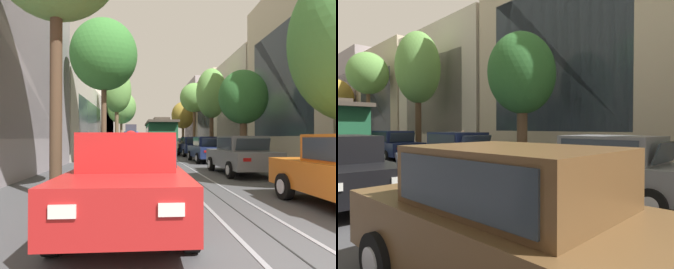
% 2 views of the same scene
% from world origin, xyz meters
% --- Properties ---
extents(ground_plane, '(160.00, 160.00, 0.00)m').
position_xyz_m(ground_plane, '(0.00, 20.58, 0.00)').
color(ground_plane, '#424244').
extents(trolley_track_rails, '(1.14, 59.46, 0.01)m').
position_xyz_m(trolley_track_rails, '(0.00, 23.73, 0.00)').
color(trolley_track_rails, gray).
rests_on(trolley_track_rails, ground).
extents(building_facade_left, '(5.61, 51.16, 9.83)m').
position_xyz_m(building_facade_left, '(-8.70, 21.94, 4.32)').
color(building_facade_left, gray).
rests_on(building_facade_left, ground).
extents(building_facade_right, '(5.12, 51.16, 10.67)m').
position_xyz_m(building_facade_right, '(8.39, 25.09, 4.72)').
color(building_facade_right, beige).
rests_on(building_facade_right, ground).
extents(parked_car_red_near_left, '(2.07, 4.39, 1.58)m').
position_xyz_m(parked_car_red_near_left, '(-2.18, 1.91, 0.80)').
color(parked_car_red_near_left, red).
rests_on(parked_car_red_near_left, ground).
extents(parked_car_brown_second_left, '(2.13, 4.41, 1.58)m').
position_xyz_m(parked_car_brown_second_left, '(-2.27, 7.32, 0.80)').
color(parked_car_brown_second_left, brown).
rests_on(parked_car_brown_second_left, ground).
extents(parked_car_black_mid_left, '(2.13, 4.42, 1.58)m').
position_xyz_m(parked_car_black_mid_left, '(-2.40, 13.13, 0.80)').
color(parked_car_black_mid_left, black).
rests_on(parked_car_black_mid_left, ground).
extents(parked_car_black_fourth_left, '(2.11, 4.41, 1.58)m').
position_xyz_m(parked_car_black_fourth_left, '(-2.33, 19.43, 0.80)').
color(parked_car_black_fourth_left, black).
rests_on(parked_car_black_fourth_left, ground).
extents(parked_car_green_fifth_left, '(2.09, 4.40, 1.58)m').
position_xyz_m(parked_car_green_fifth_left, '(-2.42, 25.06, 0.80)').
color(parked_car_green_fifth_left, '#1E6038').
rests_on(parked_car_green_fifth_left, ground).
extents(parked_car_blue_sixth_left, '(2.07, 4.39, 1.58)m').
position_xyz_m(parked_car_blue_sixth_left, '(-2.43, 30.37, 0.80)').
color(parked_car_blue_sixth_left, '#233D93').
rests_on(parked_car_blue_sixth_left, ground).
extents(parked_car_teal_far_left, '(2.14, 4.42, 1.58)m').
position_xyz_m(parked_car_teal_far_left, '(-2.43, 36.21, 0.80)').
color(parked_car_teal_far_left, '#196B70').
rests_on(parked_car_teal_far_left, ground).
extents(parked_car_grey_second_right, '(2.08, 4.39, 1.58)m').
position_xyz_m(parked_car_grey_second_right, '(2.21, 8.75, 0.80)').
color(parked_car_grey_second_right, slate).
rests_on(parked_car_grey_second_right, ground).
extents(parked_car_navy_mid_right, '(2.02, 4.37, 1.58)m').
position_xyz_m(parked_car_navy_mid_right, '(2.30, 15.18, 0.80)').
color(parked_car_navy_mid_right, '#19234C').
rests_on(parked_car_navy_mid_right, ground).
extents(parked_car_navy_fourth_right, '(2.06, 4.39, 1.58)m').
position_xyz_m(parked_car_navy_fourth_right, '(2.42, 21.48, 0.80)').
color(parked_car_navy_fourth_right, '#19234C').
rests_on(parked_car_navy_fourth_right, ground).
extents(parked_car_beige_fifth_right, '(2.09, 4.40, 1.58)m').
position_xyz_m(parked_car_beige_fifth_right, '(2.45, 27.75, 0.80)').
color(parked_car_beige_fifth_right, '#C1B28E').
rests_on(parked_car_beige_fifth_right, ground).
extents(parked_car_grey_sixth_right, '(2.00, 4.36, 1.58)m').
position_xyz_m(parked_car_grey_sixth_right, '(2.23, 34.12, 0.80)').
color(parked_car_grey_sixth_right, slate).
rests_on(parked_car_grey_sixth_right, ground).
extents(street_tree_kerb_left_second, '(3.74, 3.47, 8.19)m').
position_xyz_m(street_tree_kerb_left_second, '(-3.94, 13.72, 6.15)').
color(street_tree_kerb_left_second, brown).
rests_on(street_tree_kerb_left_second, ground).
extents(street_tree_kerb_left_mid, '(2.84, 2.32, 8.32)m').
position_xyz_m(street_tree_kerb_left_mid, '(-4.13, 26.38, 6.07)').
color(street_tree_kerb_left_mid, brown).
rests_on(street_tree_kerb_left_mid, ground).
extents(street_tree_kerb_left_fourth, '(3.81, 3.88, 7.59)m').
position_xyz_m(street_tree_kerb_left_fourth, '(-4.22, 35.86, 5.44)').
color(street_tree_kerb_left_fourth, brown).
rests_on(street_tree_kerb_left_fourth, ground).
extents(street_tree_kerb_right_second, '(2.81, 2.37, 5.34)m').
position_xyz_m(street_tree_kerb_right_second, '(3.86, 13.07, 3.76)').
color(street_tree_kerb_right_second, brown).
rests_on(street_tree_kerb_right_second, ground).
extents(street_tree_kerb_right_mid, '(2.62, 2.71, 7.45)m').
position_xyz_m(street_tree_kerb_right_mid, '(4.20, 21.87, 5.27)').
color(street_tree_kerb_right_mid, '#4C3826').
rests_on(street_tree_kerb_right_mid, ground).
extents(street_tree_kerb_right_fourth, '(3.22, 2.91, 7.72)m').
position_xyz_m(street_tree_kerb_right_fourth, '(4.25, 30.23, 6.02)').
color(street_tree_kerb_right_fourth, brown).
rests_on(street_tree_kerb_right_fourth, ground).
extents(street_tree_kerb_right_far, '(3.31, 3.51, 6.68)m').
position_xyz_m(street_tree_kerb_right_far, '(4.35, 39.56, 4.73)').
color(street_tree_kerb_right_far, brown).
rests_on(street_tree_kerb_right_far, ground).
extents(cable_car_trolley, '(2.66, 9.15, 3.28)m').
position_xyz_m(cable_car_trolley, '(-0.00, 25.04, 1.66)').
color(cable_car_trolley, '#1E5B38').
rests_on(cable_car_trolley, ground).
extents(motorcycle_with_rider, '(0.51, 1.86, 1.80)m').
position_xyz_m(motorcycle_with_rider, '(-2.17, 2.76, 0.94)').
color(motorcycle_with_rider, black).
rests_on(motorcycle_with_rider, ground).
extents(pedestrian_on_left_pavement, '(0.55, 0.26, 1.61)m').
position_xyz_m(pedestrian_on_left_pavement, '(4.90, 18.31, 0.91)').
color(pedestrian_on_left_pavement, slate).
rests_on(pedestrian_on_left_pavement, ground).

